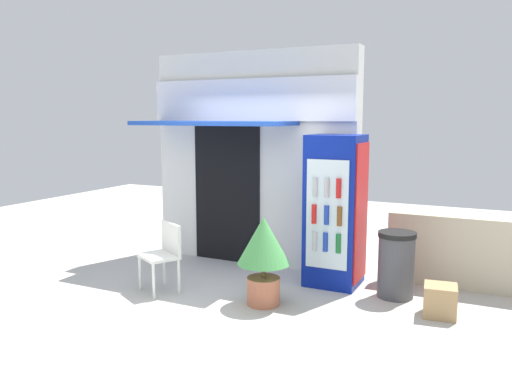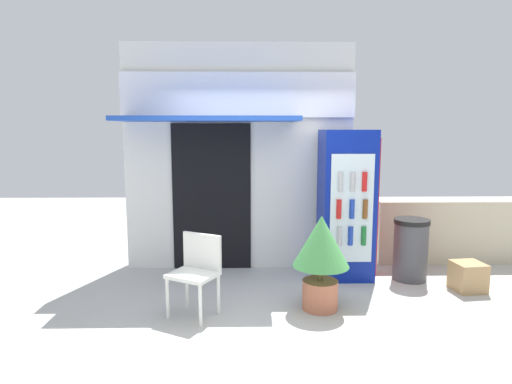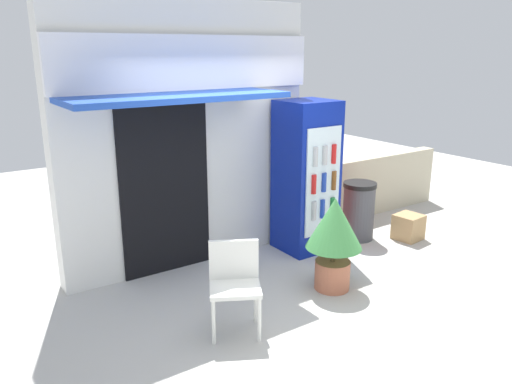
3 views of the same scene
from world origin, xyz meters
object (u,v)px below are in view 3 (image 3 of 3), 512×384
(potted_plant_near_shop, at_px, (334,233))
(trash_bin, at_px, (359,211))
(cardboard_box, at_px, (408,227))
(drink_cooler, at_px, (307,177))
(plastic_chair, at_px, (235,279))

(potted_plant_near_shop, relative_size, trash_bin, 1.29)
(trash_bin, distance_m, cardboard_box, 0.74)
(drink_cooler, bearing_deg, potted_plant_near_shop, -115.21)
(drink_cooler, xyz_separation_m, potted_plant_near_shop, (-0.51, -1.09, -0.32))
(plastic_chair, relative_size, cardboard_box, 2.44)
(cardboard_box, bearing_deg, trash_bin, 143.49)
(plastic_chair, relative_size, trash_bin, 1.06)
(plastic_chair, bearing_deg, cardboard_box, 10.83)
(drink_cooler, relative_size, cardboard_box, 5.56)
(plastic_chair, relative_size, potted_plant_near_shop, 0.82)
(plastic_chair, xyz_separation_m, cardboard_box, (3.23, 0.62, -0.34))
(drink_cooler, height_order, plastic_chair, drink_cooler)
(trash_bin, relative_size, cardboard_box, 2.30)
(plastic_chair, distance_m, trash_bin, 2.86)
(trash_bin, bearing_deg, cardboard_box, -36.51)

